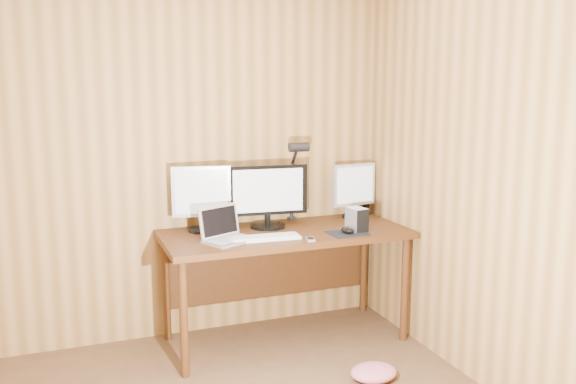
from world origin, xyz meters
TOP-DOWN VIEW (x-y plane):
  - room_shell at (0.00, 0.00)m, footprint 4.00×4.00m
  - desk at (0.93, 1.70)m, footprint 1.60×0.70m
  - monitor_center at (0.86, 1.78)m, footprint 0.54×0.24m
  - monitor_left at (0.42, 1.82)m, footprint 0.38×0.18m
  - monitor_right at (1.54, 1.84)m, footprint 0.34×0.16m
  - laptop at (0.50, 1.54)m, footprint 0.36×0.33m
  - keyboard at (0.73, 1.48)m, footprint 0.45×0.17m
  - mousepad at (1.28, 1.43)m, footprint 0.25×0.21m
  - mouse at (1.28, 1.43)m, footprint 0.08×0.12m
  - hard_drive at (1.37, 1.47)m, footprint 0.11×0.15m
  - phone at (1.00, 1.36)m, footprint 0.07×0.10m
  - speaker at (1.68, 1.93)m, footprint 0.05×0.05m
  - desk_lamp at (1.09, 1.86)m, footprint 0.14×0.20m
  - fabric_pile at (1.21, 0.91)m, footprint 0.31×0.27m

SIDE VIEW (x-z plane):
  - fabric_pile at x=1.21m, z-range 0.00..0.09m
  - desk at x=0.93m, z-range 0.25..1.00m
  - mousepad at x=1.28m, z-range 0.75..0.75m
  - phone at x=1.00m, z-range 0.75..0.76m
  - keyboard at x=0.73m, z-range 0.75..0.77m
  - mouse at x=1.28m, z-range 0.75..0.79m
  - laptop at x=0.50m, z-range 0.70..0.91m
  - speaker at x=1.68m, z-range 0.75..0.87m
  - hard_drive at x=1.37m, z-range 0.75..0.90m
  - monitor_right at x=1.54m, z-range 0.76..1.15m
  - monitor_center at x=0.86m, z-range 0.76..1.18m
  - monitor_left at x=0.42m, z-range 0.77..1.20m
  - desk_lamp at x=1.09m, z-range 0.82..1.42m
  - room_shell at x=0.00m, z-range -0.75..3.25m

